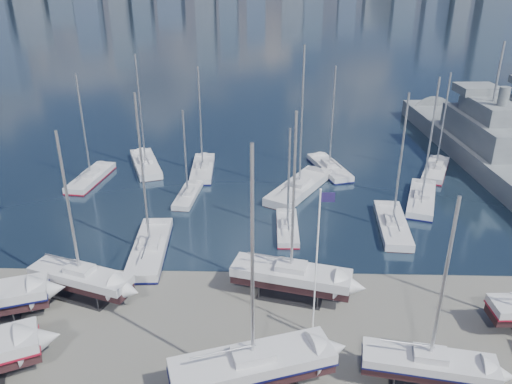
{
  "coord_description": "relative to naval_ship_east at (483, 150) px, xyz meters",
  "views": [
    {
      "loc": [
        1.25,
        -38.74,
        25.53
      ],
      "look_at": [
        -0.06,
        8.0,
        4.5
      ],
      "focal_mm": 35.0,
      "sensor_mm": 36.0,
      "label": 1
    }
  ],
  "objects": [
    {
      "name": "ground",
      "position": [
        -32.09,
        -40.16,
        -1.67
      ],
      "size": [
        1400.0,
        1400.0,
        0.0
      ],
      "primitive_type": "plane",
      "color": "#605E59",
      "rests_on": "ground"
    },
    {
      "name": "water",
      "position": [
        -32.09,
        269.84,
        -1.82
      ],
      "size": [
        1400.0,
        600.0,
        0.4
      ],
      "primitive_type": "cube",
      "color": "#1A293D",
      "rests_on": "ground"
    },
    {
      "name": "sailboat_cradle_2",
      "position": [
        -46.4,
        -34.42,
        0.34
      ],
      "size": [
        9.3,
        5.38,
        14.75
      ],
      "rotation": [
        0.0,
        0.0,
        -0.34
      ],
      "color": "#2D2D33",
      "rests_on": "ground"
    },
    {
      "name": "sailboat_cradle_3",
      "position": [
        -31.74,
        -44.21,
        0.47
      ],
      "size": [
        11.12,
        6.26,
        17.23
      ],
      "rotation": [
        0.0,
        0.0,
        0.32
      ],
      "color": "#2D2D33",
      "rests_on": "ground"
    },
    {
      "name": "sailboat_cradle_4",
      "position": [
        -28.91,
        -33.77,
        0.42
      ],
      "size": [
        10.29,
        5.17,
        16.17
      ],
      "rotation": [
        0.0,
        0.0,
        -0.25
      ],
      "color": "#2D2D33",
      "rests_on": "ground"
    },
    {
      "name": "sailboat_cradle_5",
      "position": [
        -20.28,
        -43.6,
        0.3
      ],
      "size": [
        8.88,
        3.86,
        14.04
      ],
      "rotation": [
        0.0,
        0.0,
        -0.17
      ],
      "color": "#2D2D33",
      "rests_on": "ground"
    },
    {
      "name": "sailboat_moored_1",
      "position": [
        -54.17,
        -9.22,
        -1.36
      ],
      "size": [
        3.97,
        10.06,
        14.63
      ],
      "rotation": [
        0.0,
        0.0,
        1.44
      ],
      "color": "black",
      "rests_on": "water"
    },
    {
      "name": "sailboat_moored_2",
      "position": [
        -48.1,
        -4.22,
        -1.35
      ],
      "size": [
        6.69,
        11.15,
        16.28
      ],
      "rotation": [
        0.0,
        0.0,
        1.94
      ],
      "color": "black",
      "rests_on": "water"
    },
    {
      "name": "sailboat_moored_3",
      "position": [
        -42.38,
        -27.02,
        -1.36
      ],
      "size": [
        3.79,
        11.27,
        16.6
      ],
      "rotation": [
        0.0,
        0.0,
        1.63
      ],
      "color": "black",
      "rests_on": "water"
    },
    {
      "name": "sailboat_moored_4",
      "position": [
        -40.65,
        -14.24,
        -1.34
      ],
      "size": [
        2.77,
        7.71,
        11.41
      ],
      "rotation": [
        0.0,
        0.0,
        1.48
      ],
      "color": "black",
      "rests_on": "water"
    },
    {
      "name": "sailboat_moored_5",
      "position": [
        -39.92,
        -5.6,
        -1.36
      ],
      "size": [
        3.35,
        10.14,
        14.95
      ],
      "rotation": [
        0.0,
        0.0,
        1.63
      ],
      "color": "black",
      "rests_on": "water"
    },
    {
      "name": "sailboat_moored_6",
      "position": [
        -28.82,
        -22.14,
        -1.36
      ],
      "size": [
        2.26,
        7.95,
        11.86
      ],
      "rotation": [
        0.0,
        0.0,
        1.58
      ],
      "color": "black",
      "rests_on": "water"
    },
    {
      "name": "sailboat_moored_7",
      "position": [
        -27.06,
        -11.87,
        -1.34
      ],
      "size": [
        9.05,
        12.47,
        18.65
      ],
      "rotation": [
        0.0,
        0.0,
        1.06
      ],
      "color": "black",
      "rests_on": "water"
    },
    {
      "name": "sailboat_moored_8",
      "position": [
        -22.54,
        -4.73,
        -1.36
      ],
      "size": [
        5.64,
        10.38,
        14.95
      ],
      "rotation": [
        0.0,
        0.0,
        1.87
      ],
      "color": "black",
      "rests_on": "water"
    },
    {
      "name": "sailboat_moored_9",
      "position": [
        -17.57,
        -21.38,
        -1.35
      ],
      "size": [
        3.62,
        10.4,
        15.42
      ],
      "rotation": [
        0.0,
        0.0,
        1.5
      ],
      "color": "black",
      "rests_on": "water"
    },
    {
      "name": "sailboat_moored_10",
      "position": [
        -12.68,
        -14.72,
        -1.36
      ],
      "size": [
        6.04,
        10.84,
        15.62
      ],
      "rotation": [
        0.0,
        0.0,
        1.25
      ],
      "color": "black",
      "rests_on": "water"
    },
    {
      "name": "sailboat_moored_11",
      "position": [
        -8.1,
        -5.02,
        -1.36
      ],
      "size": [
        6.18,
        9.77,
        14.19
      ],
      "rotation": [
        0.0,
        0.0,
        1.17
      ],
      "color": "black",
      "rests_on": "water"
    },
    {
      "name": "naval_ship_east",
      "position": [
        0.0,
        0.0,
        0.0
      ],
      "size": [
        11.23,
        50.94,
        18.55
      ],
      "rotation": [
        0.0,
        0.0,
        1.63
      ],
      "color": "slate",
      "rests_on": "water"
    },
    {
      "name": "flagpole",
      "position": [
        -27.27,
        -38.22,
        5.25
      ],
      "size": [
        1.06,
        0.12,
        12.01
      ],
      "color": "white",
      "rests_on": "ground"
    }
  ]
}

